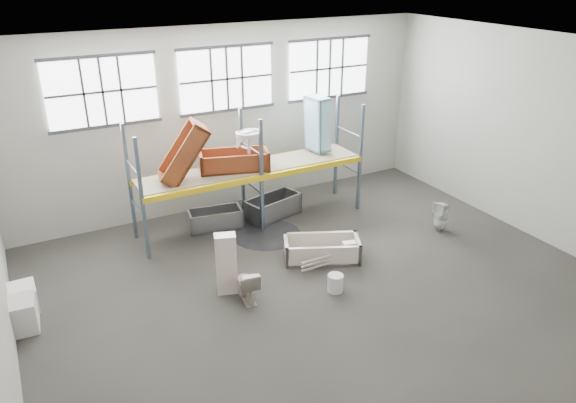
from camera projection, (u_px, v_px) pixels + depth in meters
floor at (320, 287)px, 11.84m from camera, size 12.00×10.00×0.10m
ceiling at (327, 47)px, 9.75m from camera, size 12.00×10.00×0.10m
wall_back at (227, 118)px, 14.86m from camera, size 12.00×0.10×5.00m
wall_front at (536, 311)px, 6.74m from camera, size 12.00×0.10×5.00m
wall_right at (531, 136)px, 13.41m from camera, size 0.10×10.00×5.00m
window_left at (102, 92)px, 12.94m from camera, size 2.60×0.04×1.60m
window_mid at (227, 79)px, 14.32m from camera, size 2.60×0.04×1.60m
window_right at (329, 68)px, 15.70m from camera, size 2.60×0.04×1.60m
rack_upright_la at (142, 201)px, 12.24m from camera, size 0.08×0.08×3.00m
rack_upright_lb at (130, 183)px, 13.21m from camera, size 0.08×0.08×3.00m
rack_upright_ma at (262, 178)px, 13.54m from camera, size 0.08×0.08×3.00m
rack_upright_mb at (242, 163)px, 14.50m from camera, size 0.08×0.08×3.00m
rack_upright_ra at (360, 159)px, 14.83m from camera, size 0.08×0.08×3.00m
rack_upright_rb at (336, 146)px, 15.80m from camera, size 0.08×0.08×3.00m
rack_beam_front at (262, 178)px, 13.54m from camera, size 6.00×0.10×0.14m
rack_beam_back at (242, 163)px, 14.50m from camera, size 6.00×0.10×0.14m
shelf_deck at (251, 167)px, 13.99m from camera, size 5.90×1.10×0.03m
wet_patch at (266, 234)px, 13.99m from camera, size 1.80×1.80×0.00m
bathtub_beige at (322, 249)px, 12.73m from camera, size 1.95×1.49×0.52m
cistern_spare at (351, 249)px, 12.71m from camera, size 0.41×0.26×0.36m
sink_in_tub at (324, 258)px, 12.56m from camera, size 0.61×0.61×0.16m
toilet_beige at (247, 284)px, 11.17m from camera, size 0.49×0.76×0.73m
cistern_tall at (226, 264)px, 11.31m from camera, size 0.51×0.41×1.36m
toilet_white at (441, 216)px, 14.01m from camera, size 0.45×0.44×0.81m
steel_tub_left at (215, 219)px, 14.24m from camera, size 1.47×0.87×0.51m
steel_tub_right at (273, 207)px, 14.86m from camera, size 1.69×1.11×0.57m
rust_tub_flat at (234, 161)px, 13.74m from camera, size 1.90×1.28×0.49m
rust_tub_tilted at (183, 153)px, 12.84m from camera, size 1.39×0.95×1.56m
sink_on_shelf at (249, 152)px, 13.48m from camera, size 0.79×0.69×0.59m
blue_tub_upright at (317, 124)px, 14.73m from camera, size 0.56×0.75×1.50m
bucket at (335, 283)px, 11.52m from camera, size 0.40×0.40×0.39m
carton_near at (16, 316)px, 10.26m from camera, size 0.80×0.70×0.64m
carton_far at (20, 299)px, 10.86m from camera, size 0.64×0.64×0.53m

